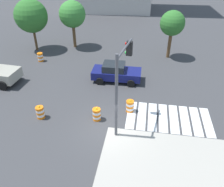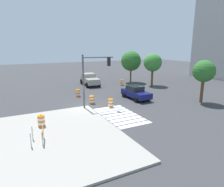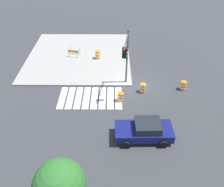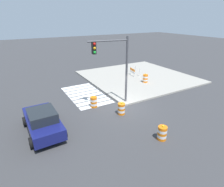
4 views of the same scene
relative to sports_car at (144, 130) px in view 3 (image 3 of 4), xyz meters
name	(u,v)px [view 3 (image 3 of 4)]	position (x,y,z in m)	size (l,w,h in m)	color
ground_plane	(132,86)	(0.47, -6.54, -0.81)	(120.00, 120.00, 0.00)	#38383A
sidewalk_corner	(79,56)	(6.47, -12.54, -0.74)	(12.00, 12.00, 0.15)	#9E998E
crosswalk_stripes	(90,98)	(4.47, -4.74, -0.80)	(5.85, 3.20, 0.02)	silver
sports_car	(144,130)	(0.00, 0.00, 0.00)	(4.34, 2.21, 1.63)	navy
traffic_barrel_crosswalk_end	(143,88)	(-0.49, -5.69, -0.36)	(0.56, 0.56, 1.02)	orange
traffic_barrel_median_near	(120,97)	(1.69, -4.36, -0.36)	(0.56, 0.56, 1.02)	orange
traffic_barrel_median_far	(183,86)	(-4.44, -6.12, -0.36)	(0.56, 0.56, 1.02)	orange
traffic_barrel_on_sidewalk	(98,55)	(4.17, -11.86, -0.21)	(0.56, 0.56, 1.02)	orange
construction_barricade	(74,52)	(7.01, -12.29, -0.09)	(1.35, 0.98, 1.00)	silver
traffic_light_pole	(126,54)	(1.23, -6.02, 3.10)	(0.68, 3.26, 5.50)	#4C4C51
street_tree_streetside_near	(60,185)	(4.82, 5.99, 2.82)	(2.51, 2.51, 4.94)	brown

